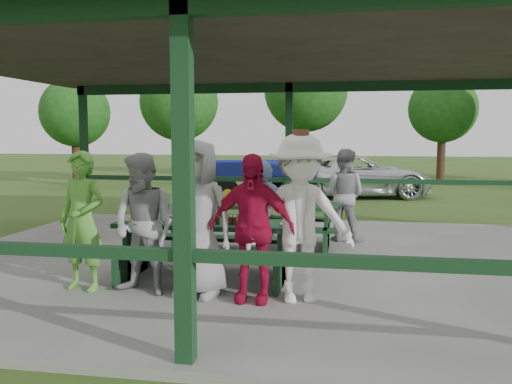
% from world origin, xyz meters
% --- Properties ---
extents(ground, '(90.00, 90.00, 0.00)m').
position_xyz_m(ground, '(0.00, 0.00, 0.00)').
color(ground, '#2F4A17').
rests_on(ground, ground).
extents(concrete_slab, '(10.00, 8.00, 0.10)m').
position_xyz_m(concrete_slab, '(0.00, 0.00, 0.05)').
color(concrete_slab, slate).
rests_on(concrete_slab, ground).
extents(pavilion_structure, '(10.60, 8.60, 3.24)m').
position_xyz_m(pavilion_structure, '(0.00, 0.00, 3.17)').
color(pavilion_structure, black).
rests_on(pavilion_structure, concrete_slab).
extents(picnic_table_near, '(2.36, 1.39, 0.75)m').
position_xyz_m(picnic_table_near, '(-0.51, -1.20, 0.57)').
color(picnic_table_near, black).
rests_on(picnic_table_near, concrete_slab).
extents(picnic_table_far, '(2.75, 1.39, 0.75)m').
position_xyz_m(picnic_table_far, '(-0.23, 0.80, 0.58)').
color(picnic_table_far, black).
rests_on(picnic_table_far, concrete_slab).
extents(table_setting, '(2.31, 0.45, 0.10)m').
position_xyz_m(table_setting, '(-0.66, -1.16, 0.88)').
color(table_setting, white).
rests_on(table_setting, picnic_table_near).
extents(contestant_green, '(0.68, 0.51, 1.69)m').
position_xyz_m(contestant_green, '(-1.86, -1.97, 0.95)').
color(contestant_green, '#509B32').
rests_on(contestant_green, concrete_slab).
extents(contestant_grey_left, '(0.94, 0.81, 1.67)m').
position_xyz_m(contestant_grey_left, '(-1.06, -2.02, 0.94)').
color(contestant_grey_left, gray).
rests_on(contestant_grey_left, concrete_slab).
extents(contestant_grey_mid, '(0.98, 0.73, 1.83)m').
position_xyz_m(contestant_grey_mid, '(-0.42, -1.97, 1.01)').
color(contestant_grey_mid, gray).
rests_on(contestant_grey_mid, concrete_slab).
extents(contestant_red, '(1.00, 0.46, 1.68)m').
position_xyz_m(contestant_red, '(0.24, -2.07, 0.94)').
color(contestant_red, '#AB0D32').
rests_on(contestant_red, concrete_slab).
extents(contestant_white_fedora, '(1.35, 0.97, 1.94)m').
position_xyz_m(contestant_white_fedora, '(0.78, -1.99, 1.05)').
color(contestant_white_fedora, white).
rests_on(contestant_white_fedora, concrete_slab).
extents(spectator_lblue, '(1.37, 0.48, 1.46)m').
position_xyz_m(spectator_lblue, '(-0.23, 1.53, 0.83)').
color(spectator_lblue, '#86A1CF').
rests_on(spectator_lblue, concrete_slab).
extents(spectator_blue, '(0.76, 0.56, 1.91)m').
position_xyz_m(spectator_blue, '(-1.80, 2.10, 1.05)').
color(spectator_blue, '#457AB4').
rests_on(spectator_blue, concrete_slab).
extents(spectator_grey, '(0.93, 0.80, 1.64)m').
position_xyz_m(spectator_grey, '(1.22, 1.71, 0.92)').
color(spectator_grey, gray).
rests_on(spectator_grey, concrete_slab).
extents(pickup_truck, '(5.24, 3.29, 1.35)m').
position_xyz_m(pickup_truck, '(1.54, 9.61, 0.68)').
color(pickup_truck, silver).
rests_on(pickup_truck, ground).
extents(farm_trailer, '(3.85, 2.29, 1.34)m').
position_xyz_m(farm_trailer, '(-1.33, 7.43, 0.66)').
color(farm_trailer, navy).
rests_on(farm_trailer, ground).
extents(tree_far_left, '(3.12, 3.12, 4.88)m').
position_xyz_m(tree_far_left, '(-5.44, 12.97, 3.29)').
color(tree_far_left, '#362015').
rests_on(tree_far_left, ground).
extents(tree_left, '(3.76, 3.76, 5.88)m').
position_xyz_m(tree_left, '(-0.71, 16.75, 3.98)').
color(tree_left, '#362015').
rests_on(tree_left, ground).
extents(tree_mid, '(2.94, 2.94, 4.60)m').
position_xyz_m(tree_mid, '(5.25, 16.78, 3.10)').
color(tree_mid, '#362015').
rests_on(tree_mid, ground).
extents(tree_edge_left, '(2.71, 2.71, 4.24)m').
position_xyz_m(tree_edge_left, '(-9.37, 11.94, 2.86)').
color(tree_edge_left, '#362015').
rests_on(tree_edge_left, ground).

